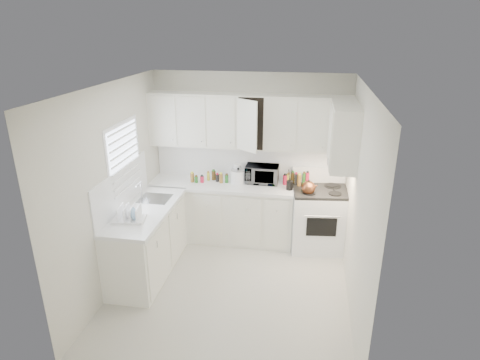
% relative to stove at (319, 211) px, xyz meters
% --- Properties ---
extents(floor, '(3.20, 3.20, 0.00)m').
position_rel_stove_xyz_m(floor, '(-1.11, -1.26, -0.62)').
color(floor, beige).
rests_on(floor, ground).
extents(ceiling, '(3.20, 3.20, 0.00)m').
position_rel_stove_xyz_m(ceiling, '(-1.11, -1.26, 1.98)').
color(ceiling, white).
rests_on(ceiling, ground).
extents(wall_back, '(3.00, 0.00, 3.00)m').
position_rel_stove_xyz_m(wall_back, '(-1.11, 0.34, 0.68)').
color(wall_back, silver).
rests_on(wall_back, ground).
extents(wall_front, '(3.00, 0.00, 3.00)m').
position_rel_stove_xyz_m(wall_front, '(-1.11, -2.86, 0.68)').
color(wall_front, silver).
rests_on(wall_front, ground).
extents(wall_left, '(0.00, 3.20, 3.20)m').
position_rel_stove_xyz_m(wall_left, '(-2.61, -1.26, 0.68)').
color(wall_left, silver).
rests_on(wall_left, ground).
extents(wall_right, '(0.00, 3.20, 3.20)m').
position_rel_stove_xyz_m(wall_right, '(0.39, -1.26, 0.68)').
color(wall_right, silver).
rests_on(wall_right, ground).
extents(window_blinds, '(0.06, 0.96, 1.06)m').
position_rel_stove_xyz_m(window_blinds, '(-2.59, -0.91, 0.93)').
color(window_blinds, white).
rests_on(window_blinds, wall_left).
extents(lower_cabinets_back, '(2.22, 0.60, 0.90)m').
position_rel_stove_xyz_m(lower_cabinets_back, '(-1.50, 0.04, -0.17)').
color(lower_cabinets_back, silver).
rests_on(lower_cabinets_back, floor).
extents(lower_cabinets_left, '(0.60, 1.60, 0.90)m').
position_rel_stove_xyz_m(lower_cabinets_left, '(-2.31, -1.06, -0.17)').
color(lower_cabinets_left, silver).
rests_on(lower_cabinets_left, floor).
extents(countertop_back, '(2.24, 0.64, 0.05)m').
position_rel_stove_xyz_m(countertop_back, '(-1.50, 0.03, 0.31)').
color(countertop_back, silver).
rests_on(countertop_back, lower_cabinets_back).
extents(countertop_left, '(0.64, 1.62, 0.05)m').
position_rel_stove_xyz_m(countertop_left, '(-2.30, -1.06, 0.31)').
color(countertop_left, silver).
rests_on(countertop_left, lower_cabinets_left).
extents(backsplash_back, '(2.98, 0.02, 0.55)m').
position_rel_stove_xyz_m(backsplash_back, '(-1.11, 0.33, 0.61)').
color(backsplash_back, white).
rests_on(backsplash_back, wall_back).
extents(backsplash_left, '(0.02, 1.60, 0.55)m').
position_rel_stove_xyz_m(backsplash_left, '(-2.60, -1.06, 0.61)').
color(backsplash_left, white).
rests_on(backsplash_left, wall_left).
extents(upper_cabinets_back, '(3.00, 0.33, 0.80)m').
position_rel_stove_xyz_m(upper_cabinets_back, '(-1.11, 0.18, 0.88)').
color(upper_cabinets_back, silver).
rests_on(upper_cabinets_back, wall_back).
extents(upper_cabinets_right, '(0.33, 0.90, 0.80)m').
position_rel_stove_xyz_m(upper_cabinets_right, '(0.22, -0.44, 0.88)').
color(upper_cabinets_right, silver).
rests_on(upper_cabinets_right, wall_right).
extents(sink, '(0.42, 0.38, 0.30)m').
position_rel_stove_xyz_m(sink, '(-2.30, -0.71, 0.45)').
color(sink, gray).
rests_on(sink, countertop_left).
extents(stove, '(0.87, 0.74, 1.23)m').
position_rel_stove_xyz_m(stove, '(0.00, 0.00, 0.00)').
color(stove, white).
rests_on(stove, floor).
extents(tea_kettle, '(0.30, 0.27, 0.23)m').
position_rel_stove_xyz_m(tea_kettle, '(-0.18, -0.16, 0.44)').
color(tea_kettle, brown).
rests_on(tea_kettle, stove).
extents(frying_pan, '(0.30, 0.45, 0.04)m').
position_rel_stove_xyz_m(frying_pan, '(0.18, 0.16, 0.35)').
color(frying_pan, black).
rests_on(frying_pan, stove).
extents(microwave, '(0.50, 0.28, 0.34)m').
position_rel_stove_xyz_m(microwave, '(-0.89, 0.18, 0.50)').
color(microwave, gray).
rests_on(microwave, countertop_back).
extents(rice_cooker, '(0.30, 0.30, 0.24)m').
position_rel_stove_xyz_m(rice_cooker, '(-1.26, 0.12, 0.45)').
color(rice_cooker, white).
rests_on(rice_cooker, countertop_back).
extents(paper_towel, '(0.12, 0.12, 0.27)m').
position_rel_stove_xyz_m(paper_towel, '(-1.28, 0.20, 0.47)').
color(paper_towel, white).
rests_on(paper_towel, countertop_back).
extents(utensil_crock, '(0.11, 0.11, 0.32)m').
position_rel_stove_xyz_m(utensil_crock, '(-0.46, -0.05, 0.50)').
color(utensil_crock, black).
rests_on(utensil_crock, countertop_back).
extents(dish_rack, '(0.42, 0.34, 0.21)m').
position_rel_stove_xyz_m(dish_rack, '(-2.37, -1.40, 0.44)').
color(dish_rack, white).
rests_on(dish_rack, countertop_left).
extents(spice_left_0, '(0.06, 0.06, 0.13)m').
position_rel_stove_xyz_m(spice_left_0, '(-1.96, 0.16, 0.40)').
color(spice_left_0, olive).
rests_on(spice_left_0, countertop_back).
extents(spice_left_1, '(0.06, 0.06, 0.13)m').
position_rel_stove_xyz_m(spice_left_1, '(-1.89, 0.07, 0.40)').
color(spice_left_1, '#266B23').
rests_on(spice_left_1, countertop_back).
extents(spice_left_2, '(0.06, 0.06, 0.13)m').
position_rel_stove_xyz_m(spice_left_2, '(-1.81, 0.16, 0.40)').
color(spice_left_2, red).
rests_on(spice_left_2, countertop_back).
extents(spice_left_3, '(0.06, 0.06, 0.13)m').
position_rel_stove_xyz_m(spice_left_3, '(-1.74, 0.07, 0.40)').
color(spice_left_3, yellow).
rests_on(spice_left_3, countertop_back).
extents(spice_left_4, '(0.06, 0.06, 0.13)m').
position_rel_stove_xyz_m(spice_left_4, '(-1.66, 0.16, 0.40)').
color(spice_left_4, '#4F3916').
rests_on(spice_left_4, countertop_back).
extents(spice_left_5, '(0.06, 0.06, 0.13)m').
position_rel_stove_xyz_m(spice_left_5, '(-1.59, 0.07, 0.40)').
color(spice_left_5, black).
rests_on(spice_left_5, countertop_back).
extents(spice_left_6, '(0.06, 0.06, 0.13)m').
position_rel_stove_xyz_m(spice_left_6, '(-1.51, 0.16, 0.40)').
color(spice_left_6, olive).
rests_on(spice_left_6, countertop_back).
extents(spice_left_7, '(0.06, 0.06, 0.13)m').
position_rel_stove_xyz_m(spice_left_7, '(-1.44, 0.07, 0.40)').
color(spice_left_7, '#266B23').
rests_on(spice_left_7, countertop_back).
extents(sauce_right_0, '(0.06, 0.06, 0.19)m').
position_rel_stove_xyz_m(sauce_right_0, '(-0.53, 0.20, 0.43)').
color(sauce_right_0, red).
rests_on(sauce_right_0, countertop_back).
extents(sauce_right_1, '(0.06, 0.06, 0.19)m').
position_rel_stove_xyz_m(sauce_right_1, '(-0.48, 0.14, 0.43)').
color(sauce_right_1, yellow).
rests_on(sauce_right_1, countertop_back).
extents(sauce_right_2, '(0.06, 0.06, 0.19)m').
position_rel_stove_xyz_m(sauce_right_2, '(-0.42, 0.20, 0.43)').
color(sauce_right_2, '#4F3916').
rests_on(sauce_right_2, countertop_back).
extents(sauce_right_3, '(0.06, 0.06, 0.19)m').
position_rel_stove_xyz_m(sauce_right_3, '(-0.37, 0.14, 0.43)').
color(sauce_right_3, black).
rests_on(sauce_right_3, countertop_back).
extents(sauce_right_4, '(0.06, 0.06, 0.19)m').
position_rel_stove_xyz_m(sauce_right_4, '(-0.31, 0.20, 0.43)').
color(sauce_right_4, olive).
rests_on(sauce_right_4, countertop_back).
extents(sauce_right_5, '(0.06, 0.06, 0.19)m').
position_rel_stove_xyz_m(sauce_right_5, '(-0.26, 0.14, 0.43)').
color(sauce_right_5, '#266B23').
rests_on(sauce_right_5, countertop_back).
extents(sauce_right_6, '(0.06, 0.06, 0.19)m').
position_rel_stove_xyz_m(sauce_right_6, '(-0.20, 0.20, 0.43)').
color(sauce_right_6, red).
rests_on(sauce_right_6, countertop_back).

